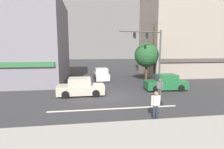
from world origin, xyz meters
The scene contains 14 objects.
ground_plane centered at (0.00, 0.00, 0.00)m, with size 120.00×120.00×0.00m, color #333335.
lane_marking_stripe centered at (0.00, -3.50, 0.00)m, with size 9.00×0.24×0.01m, color silver.
sidewalk_curb centered at (0.00, -8.50, 0.08)m, with size 40.00×5.00×0.16m, color #9E9993.
building_left_block centered at (-11.20, 8.84, 5.04)m, with size 13.14×11.72×10.08m.
building_right_corner centered at (12.81, 11.05, 6.15)m, with size 10.92×8.32×12.30m.
street_tree centered at (5.62, 6.12, 3.34)m, with size 3.02×3.02×4.87m.
utility_pole_near_left centered at (-8.97, 3.40, 4.40)m, with size 1.40×0.22×8.51m.
utility_pole_far_right centered at (7.24, 7.59, 4.02)m, with size 1.40×0.22×7.75m.
traffic_light_mast centered at (5.43, 3.76, 4.18)m, with size 4.87×0.70×6.20m.
sedan_parked_curbside centered at (6.03, 1.42, 0.71)m, with size 4.16×1.99×1.58m.
sedan_waiting_far centered at (0.13, 8.24, 0.71)m, with size 1.93×4.13×1.58m.
sedan_crossing_center centered at (-2.39, 0.49, 0.71)m, with size 4.12×1.91×1.58m.
pedestrian_foreground_with_bag centered at (2.09, -5.68, 0.95)m, with size 0.68×0.29×1.67m.
pedestrian_mid_crossing centered at (4.08, -1.60, 0.95)m, with size 0.39×0.48×1.67m.
Camera 1 is at (-1.84, -14.95, 4.05)m, focal length 28.00 mm.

